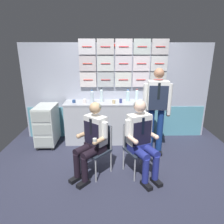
# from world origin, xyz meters

# --- Properties ---
(ground) EXTENTS (4.80, 4.80, 0.04)m
(ground) POSITION_xyz_m (0.00, 0.00, -0.02)
(ground) COLOR #2A2D3F
(galley_bulkhead) EXTENTS (4.20, 0.14, 2.22)m
(galley_bulkhead) POSITION_xyz_m (0.02, 1.37, 1.13)
(galley_bulkhead) COLOR #A2A7B9
(galley_bulkhead) RESTS_ON ground
(galley_counter) EXTENTS (1.91, 0.53, 0.91)m
(galley_counter) POSITION_xyz_m (-0.18, 1.09, 0.46)
(galley_counter) COLOR #AEB1B8
(galley_counter) RESTS_ON ground
(service_trolley) EXTENTS (0.40, 0.65, 0.88)m
(service_trolley) POSITION_xyz_m (-1.51, 0.92, 0.47)
(service_trolley) COLOR black
(service_trolley) RESTS_ON ground
(folding_chair_left) EXTENTS (0.56, 0.56, 0.83)m
(folding_chair_left) POSITION_xyz_m (-0.34, -0.08, 0.50)
(folding_chair_left) COLOR #A8AAAF
(folding_chair_left) RESTS_ON ground
(crew_member_left) EXTENTS (0.62, 0.65, 1.23)m
(crew_member_left) POSITION_xyz_m (-0.45, -0.20, 0.67)
(crew_member_left) COLOR black
(crew_member_left) RESTS_ON ground
(folding_chair_right) EXTENTS (0.53, 0.53, 0.83)m
(folding_chair_right) POSITION_xyz_m (0.26, -0.07, 0.50)
(folding_chair_right) COLOR #A8AAAF
(folding_chair_right) RESTS_ON ground
(crew_member_right) EXTENTS (0.57, 0.69, 1.26)m
(crew_member_right) POSITION_xyz_m (0.33, -0.21, 0.69)
(crew_member_right) COLOR black
(crew_member_right) RESTS_ON ground
(crew_member_standing) EXTENTS (0.53, 0.29, 1.68)m
(crew_member_standing) POSITION_xyz_m (0.73, 0.52, 1.00)
(crew_member_standing) COLOR black
(crew_member_standing) RESTS_ON ground
(water_bottle_blue_cap) EXTENTS (0.08, 0.08, 0.26)m
(water_bottle_blue_cap) POSITION_xyz_m (0.24, 1.18, 1.04)
(water_bottle_blue_cap) COLOR silver
(water_bottle_blue_cap) RESTS_ON galley_counter
(water_bottle_tall) EXTENTS (0.08, 0.08, 0.29)m
(water_bottle_tall) POSITION_xyz_m (-0.53, 0.97, 1.05)
(water_bottle_tall) COLOR silver
(water_bottle_tall) RESTS_ON galley_counter
(water_bottle_clear) EXTENTS (0.07, 0.07, 0.27)m
(water_bottle_clear) POSITION_xyz_m (0.44, 1.16, 1.04)
(water_bottle_clear) COLOR silver
(water_bottle_clear) RESTS_ON galley_counter
(water_bottle_short) EXTENTS (0.06, 0.06, 0.30)m
(water_bottle_short) POSITION_xyz_m (-0.34, 1.12, 1.05)
(water_bottle_short) COLOR silver
(water_bottle_short) RESTS_ON galley_counter
(paper_cup_tan) EXTENTS (0.07, 0.07, 0.06)m
(paper_cup_tan) POSITION_xyz_m (-0.93, 1.06, 0.95)
(paper_cup_tan) COLOR navy
(paper_cup_tan) RESTS_ON galley_counter
(coffee_cup_spare) EXTENTS (0.07, 0.07, 0.09)m
(coffee_cup_spare) POSITION_xyz_m (-0.69, 1.03, 0.96)
(coffee_cup_spare) COLOR silver
(coffee_cup_spare) RESTS_ON galley_counter
(coffee_cup_white) EXTENTS (0.07, 0.07, 0.08)m
(coffee_cup_white) POSITION_xyz_m (-0.07, 0.97, 0.96)
(coffee_cup_white) COLOR tan
(coffee_cup_white) RESTS_ON galley_counter
(espresso_cup_small) EXTENTS (0.06, 0.06, 0.09)m
(espresso_cup_small) POSITION_xyz_m (0.08, 1.02, 0.96)
(espresso_cup_small) COLOR navy
(espresso_cup_small) RESTS_ON galley_counter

